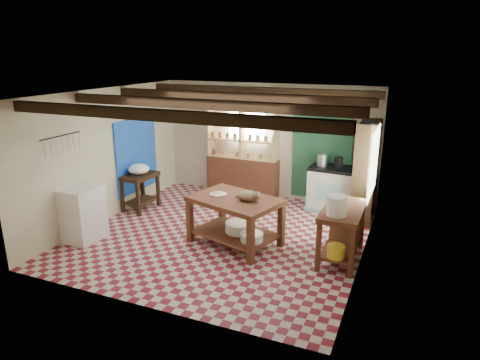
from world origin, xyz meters
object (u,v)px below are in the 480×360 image
at_px(prep_table, 140,192).
at_px(cat, 248,196).
at_px(work_table, 235,221).
at_px(stove, 332,188).
at_px(right_counter, 342,234).
at_px(white_cabinet, 83,214).

relative_size(prep_table, cat, 2.05).
xyz_separation_m(work_table, stove, (1.22, 2.39, 0.04)).
xyz_separation_m(stove, cat, (-0.97, -2.41, 0.47)).
distance_m(work_table, cat, 0.57).
distance_m(stove, right_counter, 2.32).
bearing_deg(cat, stove, 74.70).
bearing_deg(cat, white_cabinet, -156.60).
height_order(stove, white_cabinet, white_cabinet).
height_order(work_table, stove, stove).
distance_m(white_cabinet, cat, 2.99).
bearing_deg(white_cabinet, work_table, 20.92).
bearing_deg(right_counter, cat, -173.78).
bearing_deg(white_cabinet, stove, 42.79).
relative_size(work_table, right_counter, 1.22).
xyz_separation_m(right_counter, cat, (-1.57, -0.17, 0.50)).
distance_m(work_table, stove, 2.69).
relative_size(stove, white_cabinet, 0.98).
height_order(white_cabinet, right_counter, white_cabinet).
height_order(work_table, prep_table, work_table).
distance_m(work_table, right_counter, 1.83).
height_order(prep_table, right_counter, right_counter).
height_order(stove, right_counter, stove).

